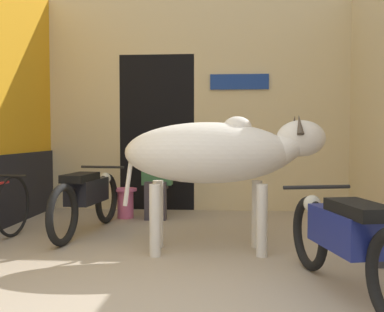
% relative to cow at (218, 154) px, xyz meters
% --- Properties ---
extents(wall_back_with_doorway, '(4.65, 0.93, 3.31)m').
position_rel_cow_xyz_m(wall_back_with_doorway, '(-0.64, 2.75, 0.48)').
color(wall_back_with_doorway, beige).
rests_on(wall_back_with_doorway, ground_plane).
extents(cow, '(2.03, 0.76, 1.39)m').
position_rel_cow_xyz_m(cow, '(0.00, 0.00, 0.00)').
color(cow, silver).
rests_on(cow, ground_plane).
extents(motorcycle_near, '(0.65, 1.90, 0.76)m').
position_rel_cow_xyz_m(motorcycle_near, '(0.95, -1.17, -0.56)').
color(motorcycle_near, black).
rests_on(motorcycle_near, ground_plane).
extents(motorcycle_far, '(0.58, 1.91, 0.77)m').
position_rel_cow_xyz_m(motorcycle_far, '(-1.57, 0.73, -0.55)').
color(motorcycle_far, black).
rests_on(motorcycle_far, ground_plane).
extents(shopkeeper_seated, '(0.42, 0.34, 1.24)m').
position_rel_cow_xyz_m(shopkeeper_seated, '(-0.89, 1.74, -0.34)').
color(shopkeeper_seated, '#3D3842').
rests_on(shopkeeper_seated, ground_plane).
extents(plastic_stool, '(0.32, 0.32, 0.42)m').
position_rel_cow_xyz_m(plastic_stool, '(-1.33, 1.73, -0.76)').
color(plastic_stool, '#DB6093').
rests_on(plastic_stool, ground_plane).
extents(bucket, '(0.26, 0.26, 0.26)m').
position_rel_cow_xyz_m(bucket, '(1.67, 0.89, -0.86)').
color(bucket, '#C63D33').
rests_on(bucket, ground_plane).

